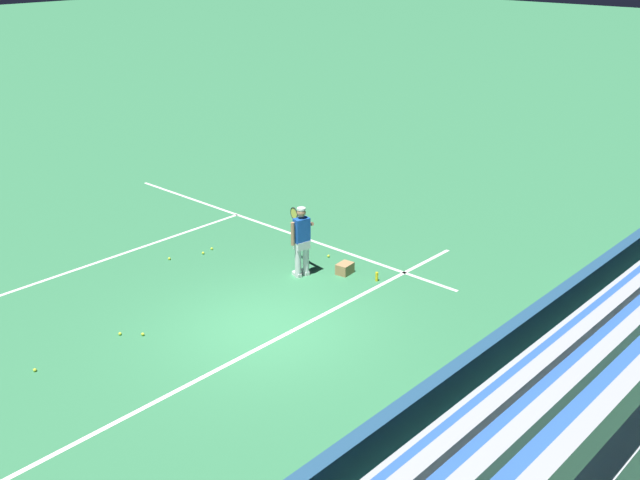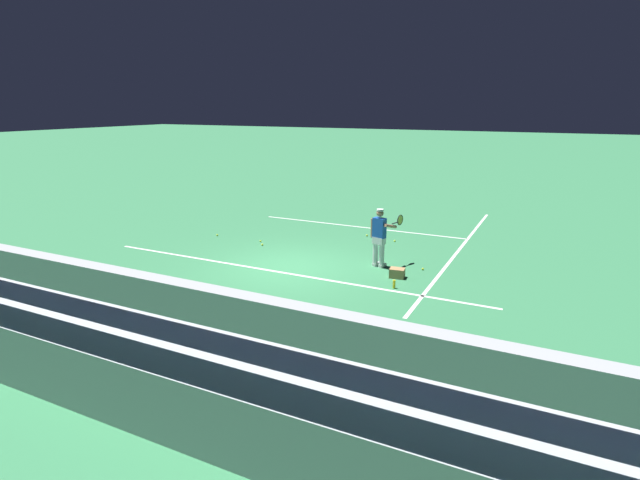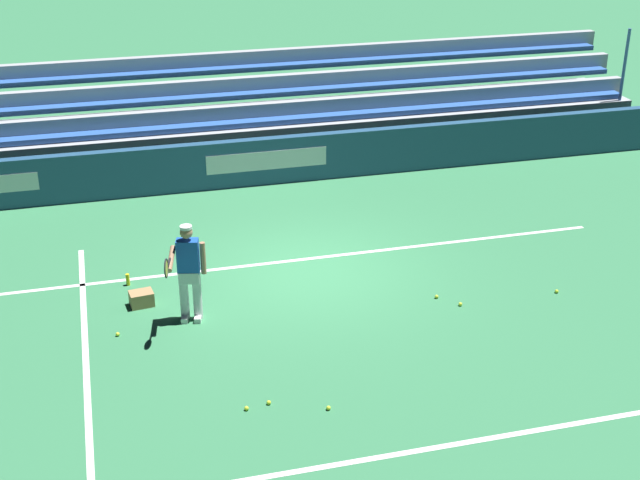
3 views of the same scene
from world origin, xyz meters
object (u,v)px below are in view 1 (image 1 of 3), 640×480
tennis_ball_far_right (212,249)px  ball_box_cardboard (345,268)px  tennis_ball_by_box (203,253)px  tennis_ball_far_left (169,259)px  tennis_ball_near_player (328,256)px  tennis_player (301,241)px  tennis_ball_on_baseline (120,334)px  tennis_ball_stray_back (143,334)px  water_bottle (377,277)px  tennis_ball_midcourt (35,370)px

tennis_ball_far_right → ball_box_cardboard: bearing=-71.0°
tennis_ball_by_box → tennis_ball_far_left: bearing=156.6°
tennis_ball_near_player → tennis_player: bearing=-168.6°
tennis_player → tennis_ball_on_baseline: size_ratio=25.98×
tennis_player → tennis_ball_stray_back: size_ratio=25.98×
ball_box_cardboard → water_bottle: ball_box_cardboard is taller
tennis_ball_near_player → tennis_ball_stray_back: (-5.51, 0.13, 0.00)m
tennis_ball_by_box → tennis_ball_near_player: (2.00, -2.49, 0.00)m
ball_box_cardboard → tennis_ball_on_baseline: ball_box_cardboard is taller
tennis_ball_far_left → tennis_player: bearing=-63.2°
tennis_ball_far_left → tennis_ball_near_player: size_ratio=1.00×
ball_box_cardboard → tennis_ball_near_player: ball_box_cardboard is taller
ball_box_cardboard → tennis_ball_stray_back: bearing=168.1°
water_bottle → tennis_ball_on_baseline: bearing=157.9°
water_bottle → tennis_ball_by_box: bearing=112.0°
tennis_ball_on_baseline → tennis_ball_near_player: size_ratio=1.00×
tennis_player → tennis_ball_far_left: size_ratio=25.98×
tennis_ball_far_right → tennis_ball_midcourt: bearing=-161.0°
tennis_ball_by_box → tennis_ball_far_right: same height
tennis_player → tennis_ball_stray_back: (-4.27, 0.38, -0.86)m
tennis_ball_by_box → tennis_ball_far_left: 0.87m
tennis_ball_far_left → water_bottle: water_bottle is taller
tennis_ball_by_box → tennis_ball_near_player: 3.19m
tennis_ball_far_left → tennis_ball_on_baseline: bearing=-142.1°
tennis_ball_far_right → water_bottle: bearing=-72.2°
tennis_player → tennis_ball_near_player: bearing=11.4°
tennis_player → tennis_ball_on_baseline: (-4.57, 0.73, -0.86)m
tennis_ball_far_left → tennis_ball_midcourt: 5.40m
tennis_ball_near_player → tennis_ball_midcourt: bearing=176.4°
tennis_player → ball_box_cardboard: tennis_player is taller
tennis_player → tennis_ball_far_left: bearing=116.8°
tennis_ball_midcourt → tennis_ball_near_player: bearing=-3.6°
tennis_ball_on_baseline → tennis_ball_stray_back: size_ratio=1.00×
tennis_ball_by_box → water_bottle: 4.59m
tennis_ball_midcourt → tennis_ball_far_right: 6.34m
tennis_ball_on_baseline → tennis_ball_midcourt: bearing=-180.0°
tennis_ball_midcourt → water_bottle: (7.38, -2.25, 0.08)m
tennis_ball_far_right → tennis_ball_stray_back: 4.54m
tennis_ball_near_player → tennis_ball_stray_back: 5.51m
tennis_ball_on_baseline → tennis_ball_near_player: bearing=-4.8°
ball_box_cardboard → tennis_ball_near_player: size_ratio=6.06×
tennis_ball_far_left → tennis_ball_on_baseline: (-3.01, -2.35, 0.00)m
tennis_ball_on_baseline → water_bottle: water_bottle is taller
tennis_ball_by_box → water_bottle: bearing=-68.0°
tennis_ball_near_player → tennis_ball_far_right: bearing=123.2°
tennis_ball_far_right → tennis_ball_on_baseline: bearing=-153.6°
tennis_player → ball_box_cardboard: 1.29m
tennis_ball_by_box → tennis_ball_stray_back: size_ratio=1.00×
tennis_ball_midcourt → tennis_ball_stray_back: bearing=-9.5°
tennis_ball_midcourt → water_bottle: size_ratio=0.30×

